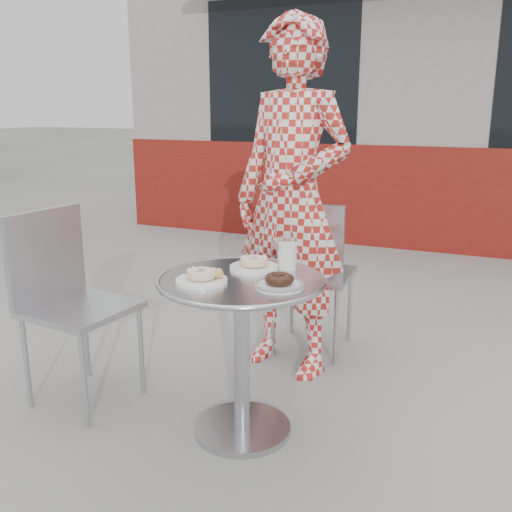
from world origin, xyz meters
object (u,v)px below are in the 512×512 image
at_px(bistro_table, 242,318).
at_px(chair_far, 312,304).
at_px(seated_person, 292,201).
at_px(plate_checker, 279,283).
at_px(plate_far, 254,264).
at_px(plate_near, 202,277).
at_px(milk_cup, 287,254).
at_px(chair_left, 82,345).

xyz_separation_m(bistro_table, chair_far, (-0.00, 0.95, -0.25)).
distance_m(seated_person, plate_checker, 0.80).
height_order(bistro_table, plate_far, plate_far).
height_order(plate_near, milk_cup, milk_cup).
relative_size(chair_far, milk_cup, 6.50).
height_order(bistro_table, chair_left, chair_left).
bearing_deg(seated_person, plate_far, -71.63).
relative_size(plate_checker, milk_cup, 1.44).
distance_m(chair_far, plate_near, 1.15).
bearing_deg(plate_near, milk_cup, 52.75).
xyz_separation_m(bistro_table, seated_person, (-0.04, 0.70, 0.38)).
bearing_deg(milk_cup, chair_far, 99.29).
bearing_deg(milk_cup, plate_near, -127.25).
height_order(seated_person, plate_checker, seated_person).
xyz_separation_m(plate_near, plate_checker, (0.30, 0.06, -0.01)).
bearing_deg(plate_near, chair_far, 83.74).
height_order(chair_far, plate_far, chair_far).
height_order(bistro_table, milk_cup, milk_cup).
distance_m(plate_checker, milk_cup, 0.26).
height_order(chair_left, milk_cup, chair_left).
height_order(chair_far, plate_checker, chair_far).
relative_size(chair_left, plate_far, 4.38).
xyz_separation_m(plate_far, milk_cup, (0.13, 0.06, 0.04)).
distance_m(bistro_table, plate_far, 0.24).
relative_size(chair_left, plate_checker, 4.63).
height_order(seated_person, milk_cup, seated_person).
relative_size(plate_near, plate_checker, 1.04).
bearing_deg(bistro_table, chair_far, 90.16).
bearing_deg(chair_left, bistro_table, -80.96).
distance_m(bistro_table, chair_far, 0.98).
bearing_deg(chair_left, seated_person, -39.73).
distance_m(chair_far, milk_cup, 0.89).
bearing_deg(milk_cup, plate_far, -154.09).
bearing_deg(plate_checker, chair_left, 179.61).
bearing_deg(plate_far, bistro_table, -86.82).
bearing_deg(plate_far, plate_checker, -45.06).
bearing_deg(seated_person, milk_cup, -57.11).
height_order(chair_left, seated_person, seated_person).
height_order(chair_left, plate_checker, chair_left).
xyz_separation_m(plate_near, milk_cup, (0.24, 0.31, 0.04)).
relative_size(bistro_table, plate_near, 3.40).
bearing_deg(bistro_table, seated_person, 93.55).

